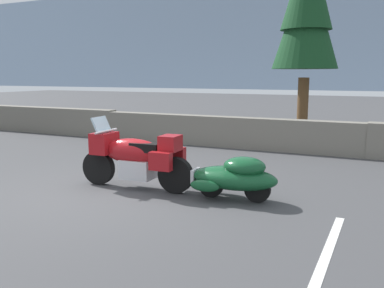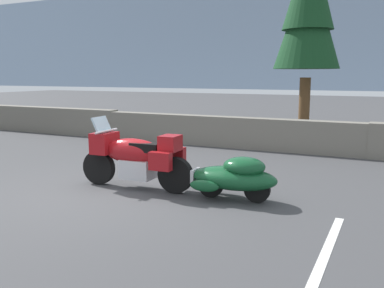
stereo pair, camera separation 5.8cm
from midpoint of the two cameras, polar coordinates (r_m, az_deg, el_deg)
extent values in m
plane|color=#424244|center=(7.88, -11.03, -6.41)|extent=(80.00, 80.00, 0.00)
cube|color=slate|center=(17.18, -21.67, 3.18)|extent=(8.00, 0.48, 0.95)
cube|color=slate|center=(12.57, 4.02, 1.70)|extent=(8.00, 0.44, 0.90)
cube|color=#7F93AD|center=(101.86, 23.40, 11.88)|extent=(240.00, 80.00, 16.00)
cylinder|color=black|center=(8.41, -12.74, -3.15)|extent=(0.67, 0.18, 0.66)
cylinder|color=black|center=(7.60, -2.47, -4.25)|extent=(0.67, 0.18, 0.66)
cube|color=silver|center=(7.94, -7.56, -3.37)|extent=(0.62, 0.47, 0.36)
ellipsoid|color=maroon|center=(7.92, -8.24, -0.97)|extent=(1.22, 0.50, 0.48)
cube|color=maroon|center=(8.24, -12.01, 0.16)|extent=(0.39, 0.54, 0.40)
cube|color=#9EB7C6|center=(8.22, -12.37, 2.45)|extent=(0.21, 0.45, 0.34)
cube|color=black|center=(7.76, -6.35, -0.40)|extent=(0.58, 0.39, 0.16)
cube|color=maroon|center=(7.53, -3.19, 0.12)|extent=(0.34, 0.42, 0.28)
cube|color=maroon|center=(7.34, -4.53, -2.37)|extent=(0.41, 0.18, 0.32)
cube|color=maroon|center=(7.87, -2.56, -1.55)|extent=(0.41, 0.18, 0.32)
cylinder|color=silver|center=(8.18, -11.77, 1.73)|extent=(0.08, 0.70, 0.04)
cylinder|color=silver|center=(8.34, -12.52, -1.50)|extent=(0.26, 0.08, 0.54)
cylinder|color=black|center=(7.38, 2.38, -5.55)|extent=(0.44, 0.12, 0.44)
cylinder|color=black|center=(7.15, 8.65, -6.14)|extent=(0.44, 0.12, 0.44)
ellipsoid|color=#144C28|center=(7.21, 5.48, -4.62)|extent=(1.53, 0.76, 0.40)
ellipsoid|color=#144C28|center=(7.11, 6.90, -3.02)|extent=(0.75, 0.60, 0.32)
cube|color=silver|center=(7.45, 0.23, -4.29)|extent=(0.08, 0.32, 0.24)
ellipsoid|color=#144C28|center=(7.07, 1.50, -5.70)|extent=(0.53, 0.17, 0.20)
ellipsoid|color=#144C28|center=(7.65, 3.21, -4.55)|extent=(0.53, 0.17, 0.20)
cylinder|color=silver|center=(7.62, -2.49, -4.68)|extent=(0.70, 0.09, 0.05)
cylinder|color=brown|center=(13.75, 14.65, 4.47)|extent=(0.34, 0.34, 2.04)
cone|color=#143D1E|center=(13.83, 15.16, 16.53)|extent=(2.02, 2.02, 3.23)
cube|color=silver|center=(5.07, 16.87, -15.67)|extent=(0.12, 3.60, 0.01)
camera|label=1|loc=(0.03, -90.21, -0.04)|focal=39.30mm
camera|label=2|loc=(0.03, 89.79, 0.04)|focal=39.30mm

